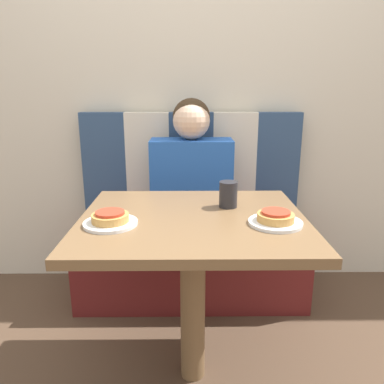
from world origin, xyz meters
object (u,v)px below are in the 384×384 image
pizza_left (110,217)px  pizza_right (276,216)px  plate_right (275,223)px  drinking_cup (228,194)px  plate_left (111,223)px  person (191,166)px

pizza_left → pizza_right: 0.58m
plate_right → drinking_cup: size_ratio=1.82×
plate_left → plate_right: (0.58, 0.00, 0.00)m
plate_right → drinking_cup: (-0.15, 0.20, 0.05)m
plate_left → plate_right: size_ratio=1.00×
plate_left → drinking_cup: (0.44, 0.20, 0.05)m
plate_right → pizza_left: 0.59m
plate_left → pizza_left: size_ratio=1.46×
plate_right → pizza_right: bearing=0.0°
plate_right → pizza_left: (-0.58, 0.00, 0.02)m
pizza_left → plate_right: bearing=0.0°
plate_left → plate_right: 0.58m
pizza_left → pizza_right: size_ratio=1.00×
pizza_right → person: bearing=112.0°
pizza_left → drinking_cup: drinking_cup is taller
plate_right → pizza_left: bearing=180.0°
plate_left → drinking_cup: size_ratio=1.82×
person → plate_right: 0.78m
pizza_left → drinking_cup: (0.44, 0.20, 0.02)m
person → plate_left: person is taller
plate_left → pizza_right: 0.59m
pizza_right → drinking_cup: 0.25m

